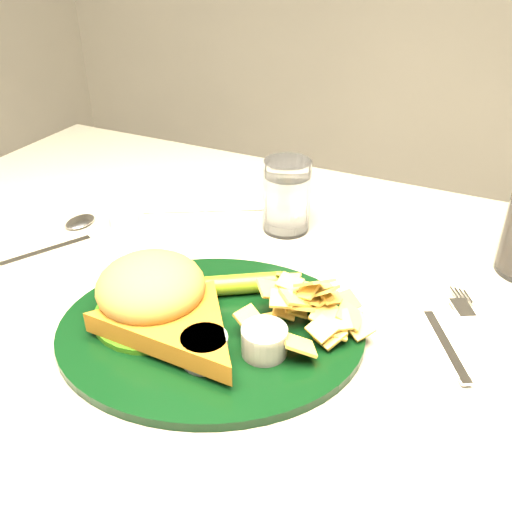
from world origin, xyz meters
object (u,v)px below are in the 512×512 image
(table, at_px, (244,488))
(fork_napkin, at_px, (447,341))
(water_glass, at_px, (287,196))
(dinner_plate, at_px, (210,306))

(table, height_order, fork_napkin, fork_napkin)
(table, xyz_separation_m, water_glass, (-0.01, 0.17, 0.43))
(dinner_plate, xyz_separation_m, fork_napkin, (0.24, 0.09, -0.03))
(table, bearing_deg, water_glass, 94.63)
(dinner_plate, height_order, water_glass, water_glass)
(fork_napkin, bearing_deg, water_glass, 117.57)
(water_glass, height_order, fork_napkin, water_glass)
(water_glass, bearing_deg, fork_napkin, -32.08)
(water_glass, relative_size, fork_napkin, 0.69)
(dinner_plate, xyz_separation_m, water_glass, (-0.02, 0.25, 0.01))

